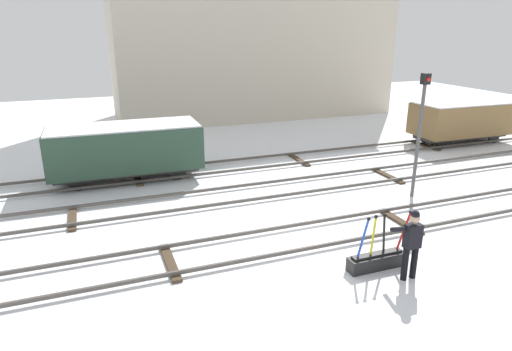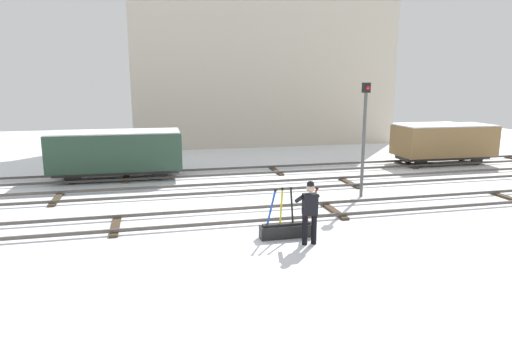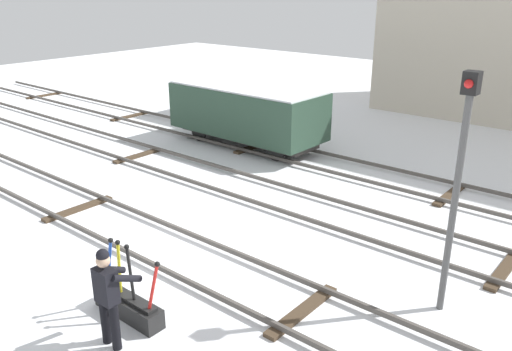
{
  "view_description": "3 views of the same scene",
  "coord_description": "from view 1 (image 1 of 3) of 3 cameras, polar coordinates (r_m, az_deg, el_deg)",
  "views": [
    {
      "loc": [
        -5.02,
        -10.1,
        5.7
      ],
      "look_at": [
        -0.13,
        2.8,
        1.07
      ],
      "focal_mm": 31.26,
      "sensor_mm": 36.0,
      "label": 1
    },
    {
      "loc": [
        -2.39,
        -13.52,
        4.29
      ],
      "look_at": [
        1.23,
        1.69,
        1.02
      ],
      "focal_mm": 31.52,
      "sensor_mm": 36.0,
      "label": 2
    },
    {
      "loc": [
        7.95,
        -6.63,
        5.54
      ],
      "look_at": [
        0.01,
        2.94,
        0.95
      ],
      "focal_mm": 36.88,
      "sensor_mm": 36.0,
      "label": 3
    }
  ],
  "objects": [
    {
      "name": "ground_plane",
      "position": [
        12.63,
        5.13,
        -8.36
      ],
      "size": [
        60.0,
        60.0,
        0.0
      ],
      "primitive_type": "plane",
      "color": "white"
    },
    {
      "name": "apartment_building",
      "position": [
        30.29,
        -0.36,
        17.65
      ],
      "size": [
        18.2,
        6.05,
        10.43
      ],
      "color": "beige",
      "rests_on": "ground_plane"
    },
    {
      "name": "track_siding_far",
      "position": [
        18.75,
        -4.25,
        1.14
      ],
      "size": [
        44.0,
        1.94,
        0.18
      ],
      "color": "#4C4742",
      "rests_on": "ground_plane"
    },
    {
      "name": "freight_car_back_track",
      "position": [
        25.07,
        24.88,
        6.56
      ],
      "size": [
        5.07,
        2.35,
        2.1
      ],
      "rotation": [
        0.0,
        0.0,
        -0.03
      ],
      "color": "#2D2B28",
      "rests_on": "ground_plane"
    },
    {
      "name": "freight_car_near_switch",
      "position": [
        17.78,
        -16.34,
        3.33
      ],
      "size": [
        5.66,
        2.34,
        2.16
      ],
      "rotation": [
        0.0,
        0.0,
        -0.02
      ],
      "color": "#2D2B28",
      "rests_on": "ground_plane"
    },
    {
      "name": "rail_worker",
      "position": [
        11.04,
        19.27,
        -7.85
      ],
      "size": [
        0.53,
        0.64,
        1.75
      ],
      "rotation": [
        0.0,
        0.0,
        0.0
      ],
      "color": "black",
      "rests_on": "ground_plane"
    },
    {
      "name": "track_siding_near",
      "position": [
        15.8,
        -0.83,
        -2.16
      ],
      "size": [
        44.0,
        1.94,
        0.18
      ],
      "color": "#4C4742",
      "rests_on": "ground_plane"
    },
    {
      "name": "switch_lever_frame",
      "position": [
        11.57,
        15.18,
        -10.27
      ],
      "size": [
        1.69,
        0.36,
        1.45
      ],
      "rotation": [
        0.0,
        0.0,
        0.0
      ],
      "color": "black",
      "rests_on": "ground_plane"
    },
    {
      "name": "signal_post",
      "position": [
        16.01,
        20.28,
        6.16
      ],
      "size": [
        0.24,
        0.32,
        4.26
      ],
      "color": "#4C4C4C",
      "rests_on": "ground_plane"
    },
    {
      "name": "track_main_line",
      "position": [
        12.59,
        5.15,
        -7.93
      ],
      "size": [
        44.0,
        1.94,
        0.18
      ],
      "color": "#4C4742",
      "rests_on": "ground_plane"
    }
  ]
}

